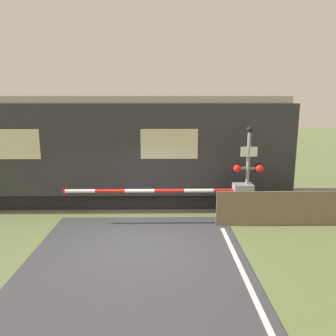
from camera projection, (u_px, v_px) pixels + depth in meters
The scene contains 6 objects.
ground_plane at pixel (139, 243), 8.92m from camera, with size 80.00×80.00×0.00m, color #5B6B3D.
track_bed at pixel (147, 199), 12.94m from camera, with size 36.00×3.20×0.13m.
train at pixel (31, 149), 12.48m from camera, with size 19.16×3.14×3.98m.
crossing_barrier at pixel (228, 201), 10.28m from camera, with size 5.93×0.44×1.28m.
signal_post at pixel (248, 169), 10.09m from camera, with size 0.99×0.26×3.07m.
roadside_fence at pixel (281, 209), 10.11m from camera, with size 4.01×0.06×1.10m.
Camera 1 is at (0.66, -8.34, 3.80)m, focal length 35.00 mm.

